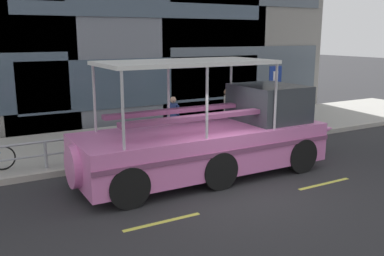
# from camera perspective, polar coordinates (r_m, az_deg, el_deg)

# --- Properties ---
(ground_plane) EXTENTS (120.00, 120.00, 0.00)m
(ground_plane) POSITION_cam_1_polar(r_m,az_deg,el_deg) (11.20, 4.85, -7.98)
(ground_plane) COLOR #2B2B2D
(sidewalk) EXTENTS (32.00, 4.80, 0.18)m
(sidewalk) POSITION_cam_1_polar(r_m,az_deg,el_deg) (15.90, -6.58, -1.50)
(sidewalk) COLOR #A8A59E
(sidewalk) RESTS_ON ground_plane
(curb_edge) EXTENTS (32.00, 0.18, 0.18)m
(curb_edge) POSITION_cam_1_polar(r_m,az_deg,el_deg) (13.72, -2.49, -3.69)
(curb_edge) COLOR #B2ADA3
(curb_edge) RESTS_ON ground_plane
(lane_centreline) EXTENTS (25.80, 0.12, 0.01)m
(lane_centreline) POSITION_cam_1_polar(r_m,az_deg,el_deg) (10.40, 8.20, -9.70)
(lane_centreline) COLOR #DBD64C
(lane_centreline) RESTS_ON ground_plane
(curb_guardrail) EXTENTS (11.76, 0.09, 0.82)m
(curb_guardrail) POSITION_cam_1_polar(r_m,az_deg,el_deg) (13.84, -3.23, -0.81)
(curb_guardrail) COLOR #9EA0A8
(curb_guardrail) RESTS_ON sidewalk
(parking_sign) EXTENTS (0.60, 0.12, 2.54)m
(parking_sign) POSITION_cam_1_polar(r_m,az_deg,el_deg) (17.00, 11.09, 5.49)
(parking_sign) COLOR #4C4F54
(parking_sign) RESTS_ON sidewalk
(duck_tour_boat) EXTENTS (8.82, 2.50, 3.25)m
(duck_tour_boat) POSITION_cam_1_polar(r_m,az_deg,el_deg) (12.00, 3.58, -1.28)
(duck_tour_boat) COLOR pink
(duck_tour_boat) RESTS_ON ground_plane
(pedestrian_near_bow) EXTENTS (0.34, 0.39, 1.67)m
(pedestrian_near_bow) POSITION_cam_1_polar(r_m,az_deg,el_deg) (16.58, 4.68, 2.99)
(pedestrian_near_bow) COLOR #1E2338
(pedestrian_near_bow) RESTS_ON sidewalk
(pedestrian_mid_left) EXTENTS (0.33, 0.37, 1.60)m
(pedestrian_mid_left) POSITION_cam_1_polar(r_m,az_deg,el_deg) (14.97, -2.56, 1.84)
(pedestrian_mid_left) COLOR black
(pedestrian_mid_left) RESTS_ON sidewalk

